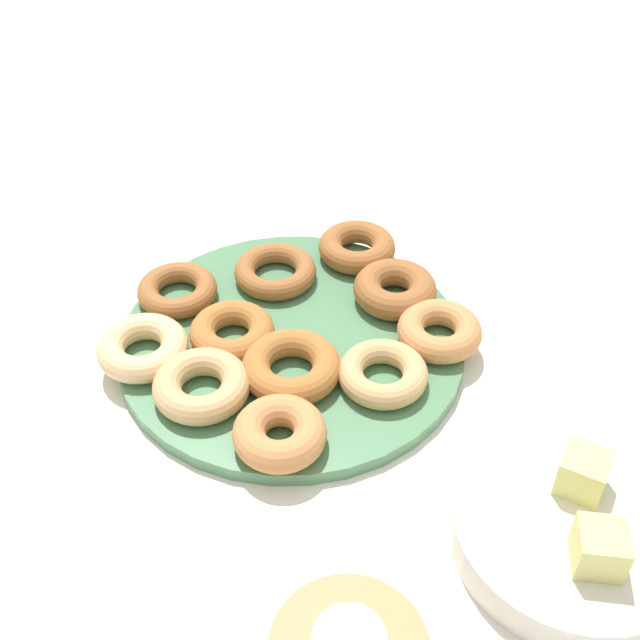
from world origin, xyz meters
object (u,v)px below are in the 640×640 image
at_px(donut_1, 357,247).
at_px(donut_10, 280,433).
at_px(melon_chunk_left, 583,473).
at_px(donut_2, 177,290).
at_px(donut_4, 202,386).
at_px(donut_5, 383,374).
at_px(fruit_bowl, 572,533).
at_px(donut_8, 143,348).
at_px(melon_chunk_right, 600,548).
at_px(donut_6, 275,271).
at_px(donut_plate, 292,342).
at_px(donut_0, 395,289).
at_px(donut_3, 232,332).
at_px(donut_9, 291,367).
at_px(donut_7, 439,331).

bearing_deg(donut_1, donut_10, 0.49).
bearing_deg(melon_chunk_left, donut_2, -109.63).
bearing_deg(donut_4, donut_5, 111.92).
relative_size(donut_4, donut_5, 1.06).
relative_size(donut_5, fruit_bowl, 0.45).
height_order(donut_10, fruit_bowl, donut_10).
bearing_deg(donut_2, donut_5, 75.45).
relative_size(donut_4, donut_8, 1.02).
height_order(donut_2, melon_chunk_left, melon_chunk_left).
bearing_deg(donut_1, melon_chunk_right, 38.18).
xyz_separation_m(donut_2, donut_6, (-0.06, 0.09, -0.00)).
distance_m(donut_10, fruit_bowl, 0.25).
relative_size(donut_4, fruit_bowl, 0.47).
bearing_deg(donut_8, donut_plate, 117.99).
height_order(donut_0, melon_chunk_left, melon_chunk_left).
relative_size(donut_3, fruit_bowl, 0.44).
distance_m(donut_3, donut_9, 0.08).
bearing_deg(donut_10, donut_0, 166.10).
height_order(donut_10, melon_chunk_right, melon_chunk_right).
height_order(fruit_bowl, melon_chunk_right, melon_chunk_right).
bearing_deg(donut_10, melon_chunk_right, 78.02).
bearing_deg(donut_9, donut_10, 10.66).
distance_m(donut_1, donut_6, 0.10).
bearing_deg(donut_6, melon_chunk_right, 51.21).
bearing_deg(donut_6, donut_5, 50.59).
distance_m(donut_4, melon_chunk_right, 0.37).
distance_m(donut_4, melon_chunk_left, 0.34).
distance_m(donut_2, fruit_bowl, 0.46).
xyz_separation_m(donut_4, donut_6, (-0.18, 0.01, -0.00)).
relative_size(donut_1, fruit_bowl, 0.45).
xyz_separation_m(donut_plate, donut_9, (0.05, 0.02, 0.02)).
bearing_deg(donut_6, donut_plate, 28.23).
distance_m(donut_plate, donut_9, 0.06).
height_order(donut_7, donut_8, same).
bearing_deg(melon_chunk_right, donut_10, -101.98).
height_order(donut_6, donut_7, donut_7).
bearing_deg(donut_1, donut_3, -26.18).
height_order(donut_7, fruit_bowl, donut_7).
relative_size(donut_3, melon_chunk_left, 2.36).
xyz_separation_m(donut_0, donut_1, (-0.06, -0.06, -0.00)).
bearing_deg(donut_3, melon_chunk_left, 73.24).
xyz_separation_m(donut_6, donut_8, (0.15, -0.08, 0.00)).
distance_m(donut_1, donut_10, 0.28).
bearing_deg(donut_1, donut_6, -49.20).
bearing_deg(donut_5, melon_chunk_right, 51.68).
xyz_separation_m(donut_0, donut_9, (0.14, -0.07, -0.00)).
distance_m(donut_4, donut_5, 0.17).
relative_size(donut_4, melon_chunk_right, 2.53).
height_order(donut_8, donut_9, same).
bearing_deg(donut_7, donut_0, -131.97).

